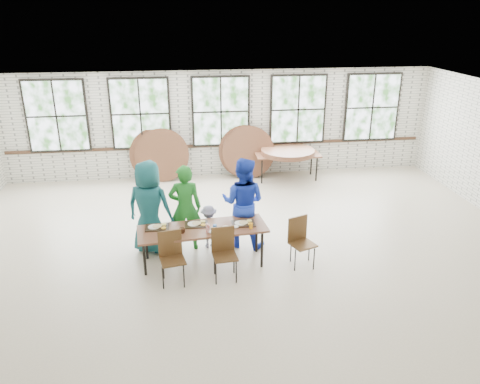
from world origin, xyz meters
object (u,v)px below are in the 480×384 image
Objects in this scene: storage_table at (288,156)px; dining_table at (203,230)px; chair_near_left at (171,253)px; chair_near_right at (224,249)px.

dining_table is at bearing -120.36° from storage_table.
dining_table is 2.60× the size of chair_near_left.
chair_near_left reaches higher than storage_table.
storage_table is (2.65, 4.42, -0.00)m from dining_table.
chair_near_left is 1.00× the size of chair_near_right.
storage_table is (3.23, 4.96, 0.13)m from chair_near_left.
storage_table is at bearing 46.08° from chair_near_left.
chair_near_left reaches higher than dining_table.
dining_table is 0.64m from chair_near_right.
storage_table is at bearing 60.04° from chair_near_right.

